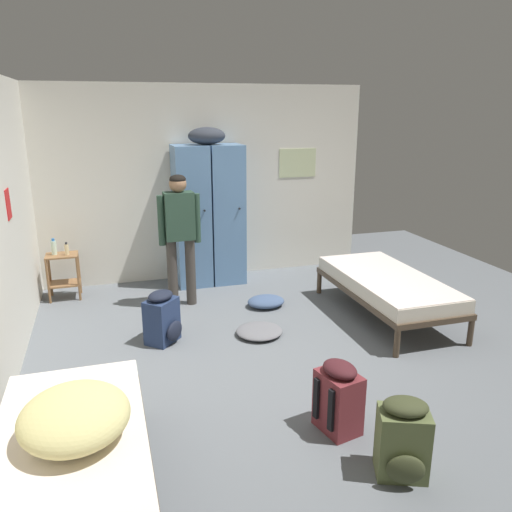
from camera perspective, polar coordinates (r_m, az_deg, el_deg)
name	(u,v)px	position (r m, az deg, el deg)	size (l,w,h in m)	color
ground_plane	(264,359)	(4.96, 0.90, -11.42)	(8.47, 8.47, 0.00)	slate
room_backdrop	(119,208)	(5.51, -15.10, 5.27)	(4.52, 5.35, 2.61)	silver
locker_bank	(209,212)	(6.81, -5.32, 4.91)	(0.90, 0.55, 2.07)	#5B84B2
shelf_unit	(63,272)	(6.76, -20.77, -1.67)	(0.38, 0.30, 0.57)	brown
bed_right	(387,285)	(5.95, 14.46, -3.12)	(0.90, 1.90, 0.49)	#473828
bed_left_front	(70,461)	(3.29, -20.09, -20.73)	(0.90, 1.90, 0.49)	#473828
bedding_heap	(75,416)	(3.20, -19.65, -16.56)	(0.62, 0.68, 0.27)	#D1C67F
person_traveler	(180,228)	(6.01, -8.55, 3.08)	(0.50, 0.21, 1.58)	#3D3833
water_bottle	(54,247)	(6.70, -21.71, 0.90)	(0.06, 0.06, 0.20)	silver
lotion_bottle	(67,249)	(6.64, -20.44, 0.71)	(0.05, 0.05, 0.16)	beige
backpack_olive	(403,440)	(3.60, 16.14, -19.20)	(0.39, 0.40, 0.55)	#566038
backpack_maroon	(339,398)	(3.93, 9.33, -15.42)	(0.38, 0.37, 0.55)	maroon
backpack_navy	(163,318)	(5.27, -10.43, -6.86)	(0.42, 0.42, 0.55)	navy
clothes_pile_grey	(259,331)	(5.42, 0.37, -8.40)	(0.49, 0.48, 0.09)	slate
clothes_pile_denim	(266,301)	(6.15, 1.12, -5.11)	(0.45, 0.36, 0.13)	#42567A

